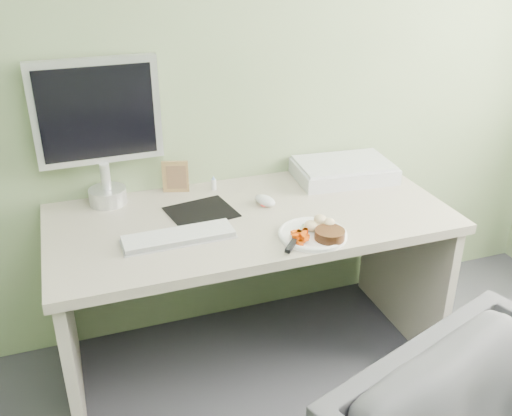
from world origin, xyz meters
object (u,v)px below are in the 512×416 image
object	(u,v)px
plate	(313,234)
scanner	(343,171)
monitor	(99,125)
desk	(251,253)

from	to	relation	value
plate	scanner	world-z (taller)	scanner
plate	monitor	xyz separation A→B (m)	(-0.69, 0.56, 0.33)
monitor	plate	bearing A→B (deg)	-40.66
desk	scanner	xyz separation A→B (m)	(0.52, 0.22, 0.22)
plate	scanner	size ratio (longest dim) A/B	0.59
scanner	monitor	bearing A→B (deg)	179.25
plate	monitor	bearing A→B (deg)	140.77
desk	plate	bearing A→B (deg)	-56.89
desk	scanner	distance (m)	0.60
desk	monitor	world-z (taller)	monitor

